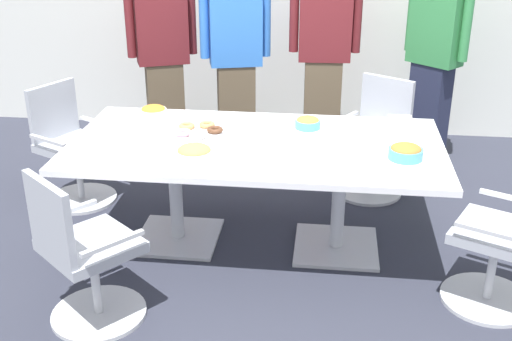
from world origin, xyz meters
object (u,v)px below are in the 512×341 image
(person_standing_0, at_px, (163,54))
(conference_table, at_px, (256,160))
(snack_bowl_chips_orange, at_px, (153,111))
(napkin_pile, at_px, (400,124))
(person_standing_2, at_px, (324,49))
(snack_bowl_cookies, at_px, (194,154))
(person_standing_1, at_px, (236,55))
(snack_bowl_pretzels, at_px, (406,152))
(plate_stack, at_px, (121,131))
(person_standing_3, at_px, (435,53))
(snack_bowl_chips_yellow, at_px, (308,122))
(office_chair_1, at_px, (506,244))
(donut_platter, at_px, (198,131))
(office_chair_2, at_px, (374,143))
(office_chair_3, at_px, (72,151))
(office_chair_0, at_px, (83,258))

(person_standing_0, bearing_deg, conference_table, 100.39)
(snack_bowl_chips_orange, relative_size, napkin_pile, 1.22)
(person_standing_2, relative_size, snack_bowl_cookies, 8.25)
(person_standing_1, xyz_separation_m, snack_bowl_pretzels, (1.30, -1.75, -0.14))
(snack_bowl_chips_orange, xyz_separation_m, plate_stack, (-0.13, -0.36, -0.03))
(snack_bowl_chips_orange, bearing_deg, person_standing_3, 30.98)
(snack_bowl_chips_yellow, relative_size, plate_stack, 0.77)
(office_chair_1, bearing_deg, person_standing_1, 67.60)
(person_standing_0, relative_size, donut_platter, 5.45)
(office_chair_2, height_order, snack_bowl_pretzels, office_chair_2)
(conference_table, height_order, donut_platter, donut_platter)
(office_chair_2, xyz_separation_m, snack_bowl_cookies, (-1.15, -1.34, 0.40))
(snack_bowl_chips_yellow, bearing_deg, snack_bowl_chips_orange, 174.39)
(snack_bowl_chips_yellow, distance_m, plate_stack, 1.26)
(snack_bowl_chips_orange, bearing_deg, plate_stack, -109.64)
(office_chair_3, relative_size, snack_bowl_pretzels, 4.36)
(person_standing_1, relative_size, donut_platter, 5.49)
(person_standing_3, height_order, napkin_pile, person_standing_3)
(person_standing_1, height_order, snack_bowl_chips_yellow, person_standing_1)
(office_chair_1, distance_m, person_standing_3, 2.30)
(person_standing_3, height_order, plate_stack, person_standing_3)
(snack_bowl_chips_orange, distance_m, plate_stack, 0.38)
(person_standing_0, distance_m, snack_bowl_pretzels, 2.62)
(office_chair_0, height_order, snack_bowl_pretzels, office_chair_0)
(plate_stack, bearing_deg, donut_platter, 6.40)
(person_standing_3, height_order, snack_bowl_chips_orange, person_standing_3)
(person_standing_2, height_order, person_standing_3, person_standing_2)
(napkin_pile, bearing_deg, plate_stack, -171.13)
(office_chair_3, distance_m, person_standing_3, 3.10)
(office_chair_2, bearing_deg, person_standing_1, 4.24)
(office_chair_0, distance_m, snack_bowl_chips_orange, 1.43)
(person_standing_1, distance_m, snack_bowl_chips_yellow, 1.45)
(office_chair_0, distance_m, snack_bowl_cookies, 0.87)
(snack_bowl_chips_yellow, xyz_separation_m, plate_stack, (-1.24, -0.25, -0.03))
(office_chair_1, distance_m, person_standing_2, 2.53)
(office_chair_2, relative_size, person_standing_1, 0.51)
(snack_bowl_chips_yellow, bearing_deg, office_chair_0, -132.30)
(conference_table, distance_m, office_chair_3, 1.60)
(person_standing_1, bearing_deg, snack_bowl_chips_orange, 55.06)
(office_chair_3, bearing_deg, plate_stack, 76.86)
(office_chair_3, xyz_separation_m, person_standing_1, (1.13, 1.05, 0.53))
(office_chair_3, bearing_deg, snack_bowl_pretzels, 100.59)
(snack_bowl_pretzels, relative_size, plate_stack, 0.92)
(conference_table, distance_m, person_standing_2, 1.75)
(office_chair_2, xyz_separation_m, person_standing_2, (-0.43, 0.70, 0.58))
(conference_table, height_order, person_standing_0, person_standing_0)
(person_standing_0, height_order, snack_bowl_chips_orange, person_standing_0)
(person_standing_0, relative_size, plate_stack, 7.85)
(office_chair_0, relative_size, snack_bowl_cookies, 4.01)
(snack_bowl_chips_yellow, relative_size, napkin_pile, 1.11)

